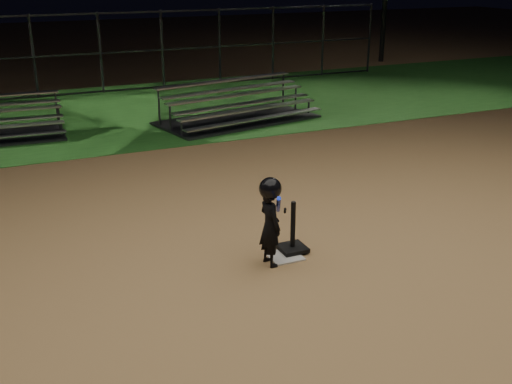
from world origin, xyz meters
The scene contains 7 objects.
ground centered at (0.00, 0.00, 0.00)m, with size 80.00×80.00×0.00m, color #A97E4C.
grass_strip centered at (0.00, 10.00, 0.01)m, with size 60.00×8.00×0.01m, color #225E1E.
home_plate centered at (0.00, 0.00, 0.01)m, with size 0.45×0.45×0.02m, color beige.
batting_tee centered at (0.18, 0.11, 0.16)m, with size 0.38×0.38×0.75m.
child_batter centered at (-0.28, -0.11, 0.67)m, with size 0.42×0.64×1.27m.
bleacher_right centered at (2.47, 7.71, 0.21)m, with size 4.43×2.80×1.01m.
backstop_fence centered at (0.00, 13.00, 1.25)m, with size 20.08×0.08×2.50m.
Camera 1 is at (-3.65, -7.19, 3.96)m, focal length 43.96 mm.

